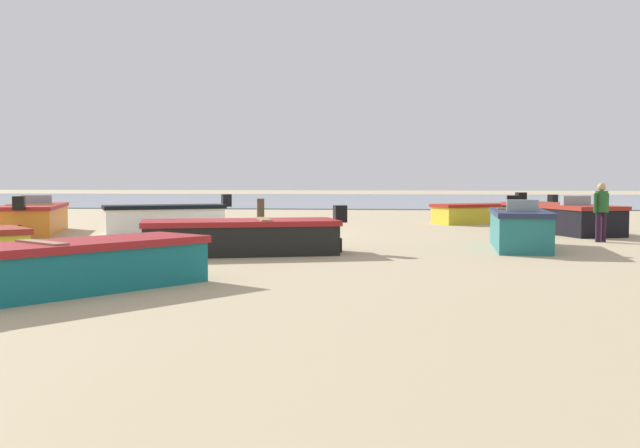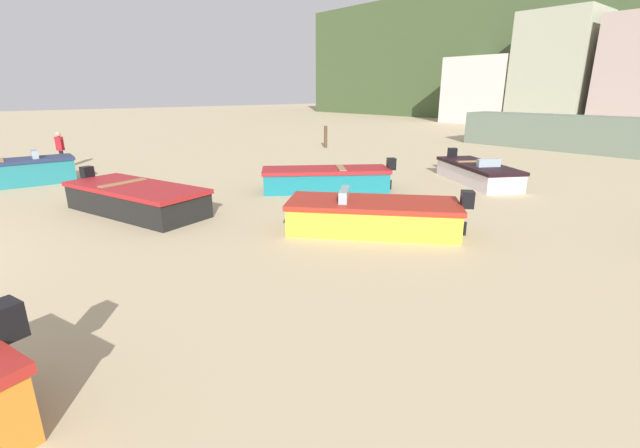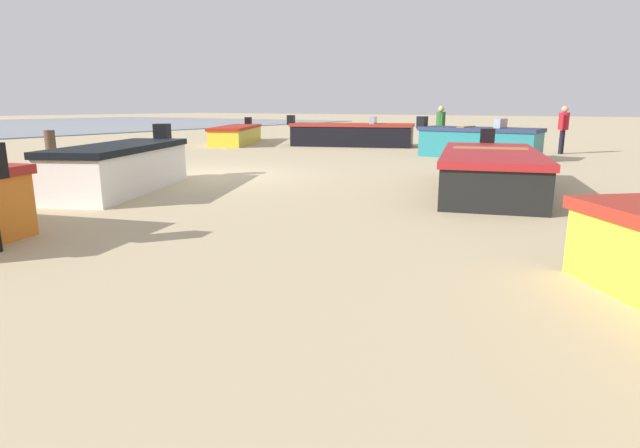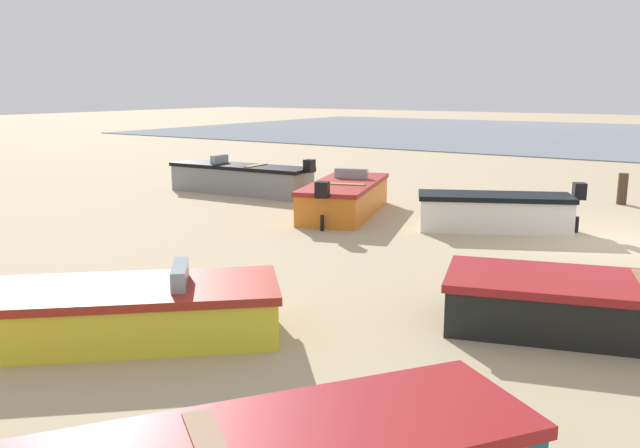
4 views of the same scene
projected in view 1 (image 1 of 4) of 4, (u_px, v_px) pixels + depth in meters
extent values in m
plane|color=tan|center=(246.00, 234.00, 23.96)|extent=(160.00, 160.00, 0.00)
cube|color=slate|center=(335.00, 200.00, 59.72)|extent=(80.00, 36.00, 0.06)
cube|color=orange|center=(33.00, 221.00, 24.21)|extent=(2.81, 4.61, 0.79)
cube|color=#A1221D|center=(33.00, 206.00, 24.19)|extent=(2.91, 4.73, 0.12)
cube|color=black|center=(19.00, 203.00, 21.88)|extent=(0.39, 0.36, 0.40)
cylinder|color=black|center=(20.00, 232.00, 21.94)|extent=(0.13, 0.13, 0.40)
cube|color=#8C9EA8|center=(36.00, 199.00, 24.91)|extent=(0.98, 0.47, 0.28)
cube|color=#9B7341|center=(30.00, 205.00, 23.66)|extent=(1.37, 0.63, 0.08)
cube|color=black|center=(240.00, 240.00, 17.60)|extent=(4.65, 2.83, 0.67)
cube|color=maroon|center=(240.00, 223.00, 17.58)|extent=(4.77, 2.93, 0.12)
cube|color=black|center=(340.00, 214.00, 18.01)|extent=(0.36, 0.39, 0.40)
cylinder|color=black|center=(340.00, 245.00, 18.06)|extent=(0.12, 0.12, 0.34)
cube|color=olive|center=(264.00, 220.00, 17.68)|extent=(0.63, 1.42, 0.08)
cube|color=black|center=(560.00, 220.00, 24.52)|extent=(3.07, 5.10, 0.80)
cube|color=maroon|center=(561.00, 206.00, 24.50)|extent=(3.18, 5.22, 0.12)
cube|color=black|center=(521.00, 198.00, 27.01)|extent=(0.39, 0.37, 0.40)
cylinder|color=black|center=(521.00, 222.00, 27.07)|extent=(0.13, 0.13, 0.40)
cube|color=#8C9EA8|center=(576.00, 200.00, 23.66)|extent=(0.96, 0.50, 0.28)
cube|color=#1F6D74|center=(519.00, 232.00, 18.99)|extent=(1.45, 3.68, 0.84)
cube|color=#212A4A|center=(520.00, 213.00, 18.96)|extent=(1.54, 3.78, 0.12)
cube|color=black|center=(513.00, 203.00, 20.90)|extent=(0.34, 0.30, 0.40)
cylinder|color=black|center=(512.00, 234.00, 20.95)|extent=(0.11, 0.11, 0.42)
cube|color=#8C9EA8|center=(522.00, 205.00, 18.32)|extent=(0.74, 0.25, 0.28)
cube|color=olive|center=(518.00, 210.00, 19.40)|extent=(1.05, 0.31, 0.08)
cube|color=gold|center=(496.00, 215.00, 29.66)|extent=(5.11, 3.59, 0.64)
cube|color=#A11F10|center=(496.00, 205.00, 29.63)|extent=(5.23, 3.71, 0.12)
cube|color=black|center=(553.00, 200.00, 30.71)|extent=(0.40, 0.42, 0.40)
cylinder|color=black|center=(552.00, 217.00, 30.75)|extent=(0.14, 0.14, 0.32)
cube|color=white|center=(164.00, 221.00, 23.97)|extent=(3.77, 2.61, 0.79)
cube|color=black|center=(164.00, 207.00, 23.94)|extent=(3.90, 2.72, 0.12)
cube|color=black|center=(226.00, 200.00, 24.60)|extent=(0.39, 0.41, 0.40)
cylinder|color=black|center=(227.00, 226.00, 24.65)|extent=(0.13, 0.13, 0.39)
cube|color=#136974|center=(74.00, 270.00, 11.83)|extent=(3.56, 4.24, 0.67)
cube|color=maroon|center=(74.00, 245.00, 11.81)|extent=(3.69, 4.37, 0.12)
cube|color=#916C4D|center=(42.00, 244.00, 11.41)|extent=(1.07, 0.86, 0.08)
cylinder|color=#463625|center=(261.00, 211.00, 29.52)|extent=(0.29, 0.29, 0.95)
cylinder|color=black|center=(603.00, 227.00, 20.95)|extent=(0.19, 0.19, 0.82)
cylinder|color=black|center=(598.00, 227.00, 20.86)|extent=(0.19, 0.19, 0.82)
cylinder|color=#225526|center=(601.00, 202.00, 20.86)|extent=(0.47, 0.47, 0.58)
cylinder|color=#225526|center=(607.00, 203.00, 20.96)|extent=(0.12, 0.12, 0.54)
cylinder|color=#225526|center=(595.00, 203.00, 20.77)|extent=(0.12, 0.12, 0.54)
sphere|color=tan|center=(602.00, 187.00, 20.84)|extent=(0.30, 0.30, 0.22)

